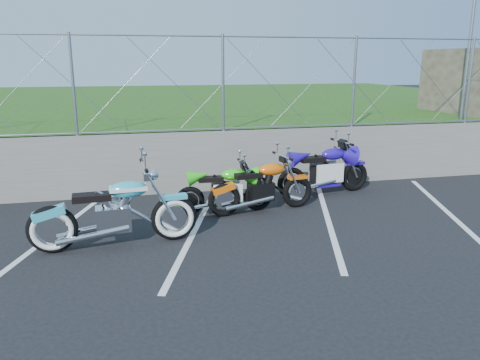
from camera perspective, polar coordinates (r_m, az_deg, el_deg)
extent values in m
plane|color=black|center=(6.98, -4.45, -8.99)|extent=(90.00, 90.00, 0.00)
cube|color=#60615C|center=(10.11, -7.56, 2.14)|extent=(30.00, 0.22, 1.30)
cube|color=#1F4512|center=(19.98, -10.49, 7.99)|extent=(30.00, 20.00, 1.30)
cylinder|color=gray|center=(9.91, -8.07, 17.01)|extent=(28.00, 0.03, 0.03)
cylinder|color=gray|center=(9.99, -7.69, 6.07)|extent=(28.00, 0.03, 0.03)
cylinder|color=gray|center=(13.08, 26.02, 13.08)|extent=(0.08, 0.08, 3.00)
cube|color=silver|center=(7.98, -23.03, -7.07)|extent=(1.49, 4.31, 0.01)
cube|color=silver|center=(7.90, -5.57, -6.17)|extent=(1.49, 4.31, 0.01)
cube|color=silver|center=(8.53, 10.69, -4.81)|extent=(1.49, 4.31, 0.01)
cube|color=silver|center=(9.72, 23.79, -3.42)|extent=(1.49, 4.31, 0.01)
torus|color=black|center=(7.40, -21.91, -5.62)|extent=(0.74, 0.17, 0.73)
torus|color=black|center=(7.45, -8.04, -4.58)|extent=(0.74, 0.17, 0.73)
cube|color=silver|center=(7.35, -15.16, -4.58)|extent=(0.53, 0.35, 0.38)
ellipsoid|color=#32AECA|center=(7.23, -13.46, -1.11)|extent=(0.60, 0.31, 0.26)
cube|color=black|center=(7.24, -17.62, -2.01)|extent=(0.57, 0.30, 0.10)
cube|color=#32AECA|center=(7.34, -8.13, -2.04)|extent=(0.43, 0.20, 0.07)
cylinder|color=silver|center=(7.16, -11.65, 1.76)|extent=(0.09, 0.80, 0.03)
torus|color=black|center=(8.49, -1.95, -2.46)|extent=(0.63, 0.20, 0.62)
torus|color=black|center=(9.09, 6.97, -1.43)|extent=(0.63, 0.20, 0.62)
cube|color=black|center=(8.73, 2.55, -1.38)|extent=(0.50, 0.35, 0.34)
ellipsoid|color=orange|center=(8.72, 3.90, 1.29)|extent=(0.56, 0.32, 0.23)
cube|color=black|center=(8.55, 0.99, 0.57)|extent=(0.53, 0.31, 0.09)
cube|color=orange|center=(9.02, 7.03, 0.34)|extent=(0.40, 0.20, 0.06)
cylinder|color=silver|center=(8.76, 5.18, 2.95)|extent=(0.14, 0.72, 0.03)
torus|color=black|center=(8.63, -6.12, -2.53)|extent=(0.54, 0.11, 0.54)
torus|color=black|center=(8.85, 2.19, -2.03)|extent=(0.54, 0.11, 0.54)
cube|color=black|center=(8.69, -2.04, -1.72)|extent=(0.42, 0.26, 0.31)
ellipsoid|color=#2DDC1B|center=(8.63, -0.75, 0.67)|extent=(0.48, 0.23, 0.21)
cube|color=black|center=(8.57, -3.60, 0.12)|extent=(0.46, 0.22, 0.08)
cube|color=#2DDC1B|center=(8.78, 2.21, -0.44)|extent=(0.35, 0.14, 0.05)
cylinder|color=silver|center=(8.61, 0.26, 2.09)|extent=(0.04, 0.65, 0.03)
torus|color=black|center=(9.70, 6.31, -0.33)|extent=(0.65, 0.20, 0.64)
torus|color=black|center=(10.47, 13.74, 0.42)|extent=(0.65, 0.20, 0.64)
cube|color=black|center=(10.03, 10.09, 0.64)|extent=(0.53, 0.36, 0.36)
ellipsoid|color=#2611A2|center=(10.06, 11.35, 3.13)|extent=(0.60, 0.33, 0.25)
cube|color=black|center=(9.81, 8.78, 2.52)|extent=(0.57, 0.33, 0.10)
cube|color=#2611A2|center=(10.40, 13.84, 2.03)|extent=(0.42, 0.21, 0.06)
cylinder|color=silver|center=(10.12, 12.31, 4.57)|extent=(0.13, 0.77, 0.03)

